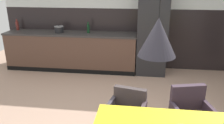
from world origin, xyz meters
name	(u,v)px	position (x,y,z in m)	size (l,w,h in m)	color
back_wall_splashback_dark	(130,38)	(0.00, 2.80, 0.73)	(6.26, 0.12, 1.46)	black
kitchen_counter	(71,51)	(-1.41, 2.44, 0.46)	(3.16, 0.63, 0.91)	brown
refrigerator_column	(152,33)	(0.51, 2.44, 0.95)	(0.67, 0.60, 1.91)	#232326
armchair_facing_counter	(191,109)	(0.93, -0.05, 0.52)	(0.58, 0.57, 0.81)	#3D3239
armchair_head_of_table	(127,108)	(0.11, -0.04, 0.47)	(0.57, 0.56, 0.71)	#3D3239
cooking_pot	(59,29)	(-1.68, 2.44, 0.99)	(0.22, 0.22, 0.18)	black
bottle_spice_small	(88,28)	(-0.98, 2.48, 1.02)	(0.06, 0.06, 0.26)	#0F3319
bottle_oil_tall	(17,25)	(-2.82, 2.60, 1.02)	(0.07, 0.07, 0.27)	maroon
pendant_lamp_over_table_near	(158,37)	(0.39, -0.86, 1.65)	(0.32, 0.32, 1.37)	black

